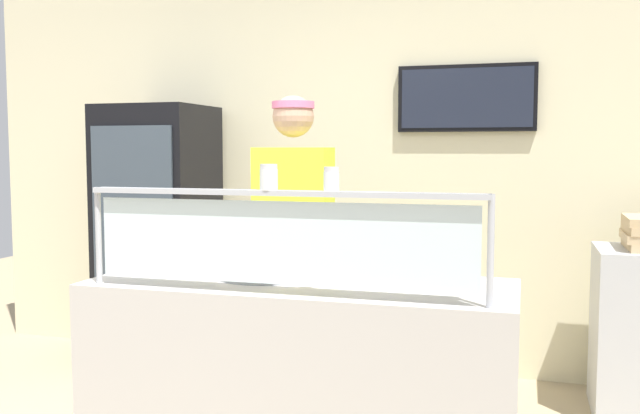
# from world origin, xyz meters

# --- Properties ---
(shop_rear_unit) EXTENTS (6.13, 0.13, 2.70)m
(shop_rear_unit) POSITION_xyz_m (0.87, 2.30, 1.36)
(shop_rear_unit) COLOR beige
(shop_rear_unit) RESTS_ON ground
(serving_counter) EXTENTS (1.73, 0.65, 0.95)m
(serving_counter) POSITION_xyz_m (0.87, 0.33, 0.47)
(serving_counter) COLOR #BCB7B2
(serving_counter) RESTS_ON ground
(sneeze_guard) EXTENTS (1.56, 0.06, 0.39)m
(sneeze_guard) POSITION_xyz_m (0.87, 0.06, 1.20)
(sneeze_guard) COLOR #B2B5BC
(sneeze_guard) RESTS_ON serving_counter
(pizza_tray) EXTENTS (0.45, 0.45, 0.04)m
(pizza_tray) POSITION_xyz_m (0.69, 0.41, 0.97)
(pizza_tray) COLOR #9EA0A8
(pizza_tray) RESTS_ON serving_counter
(pizza_server) EXTENTS (0.14, 0.29, 0.01)m
(pizza_server) POSITION_xyz_m (0.71, 0.39, 0.99)
(pizza_server) COLOR #ADAFB7
(pizza_server) RESTS_ON pizza_tray
(parmesan_shaker) EXTENTS (0.07, 0.07, 0.10)m
(parmesan_shaker) POSITION_xyz_m (0.83, 0.06, 1.38)
(parmesan_shaker) COLOR white
(parmesan_shaker) RESTS_ON sneeze_guard
(pepper_flake_shaker) EXTENTS (0.06, 0.06, 0.09)m
(pepper_flake_shaker) POSITION_xyz_m (1.07, 0.06, 1.38)
(pepper_flake_shaker) COLOR white
(pepper_flake_shaker) RESTS_ON sneeze_guard
(worker_figure) EXTENTS (0.41, 0.50, 1.76)m
(worker_figure) POSITION_xyz_m (0.62, 0.99, 1.01)
(worker_figure) COLOR #23232D
(worker_figure) RESTS_ON ground
(drink_fridge) EXTENTS (0.67, 0.65, 1.78)m
(drink_fridge) POSITION_xyz_m (-0.65, 1.85, 0.89)
(drink_fridge) COLOR black
(drink_fridge) RESTS_ON ground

